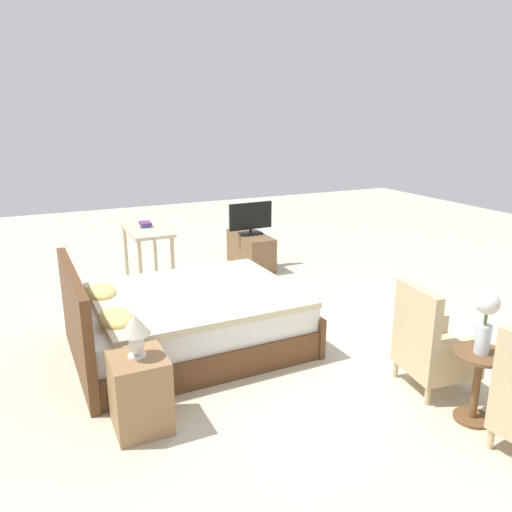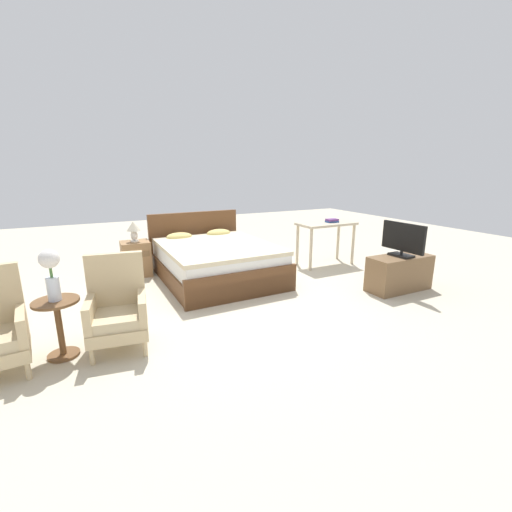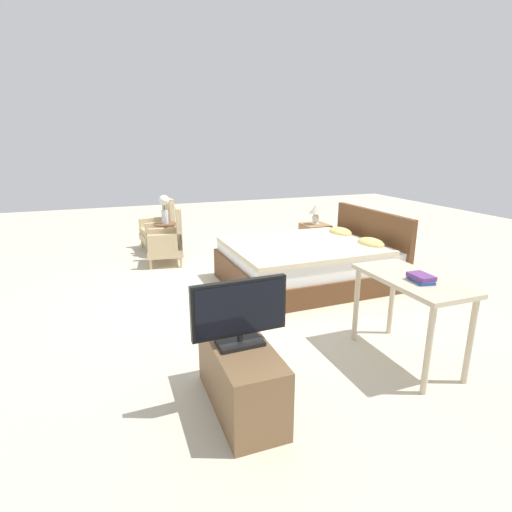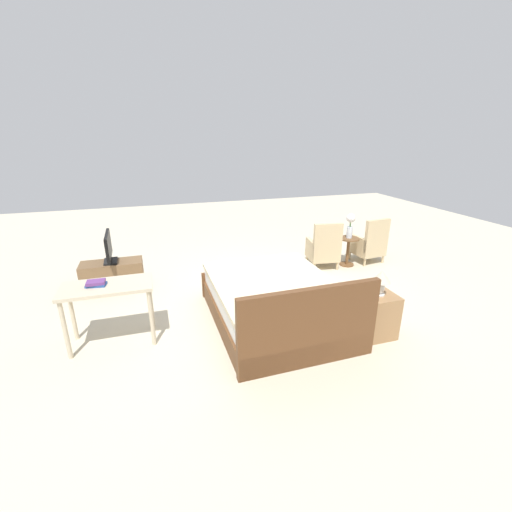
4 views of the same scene
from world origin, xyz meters
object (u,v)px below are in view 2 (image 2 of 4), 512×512
object	(u,v)px
tv_stand	(399,273)
book_stack	(332,221)
nightstand	(136,259)
side_table	(59,321)
tv_flatscreen	(403,239)
bed	(214,260)
armchair_by_window_right	(118,311)
flower_vase	(51,270)
vanity_desk	(326,229)
table_lamp	(133,229)

from	to	relation	value
tv_stand	book_stack	bearing A→B (deg)	90.11
nightstand	book_stack	size ratio (longest dim) A/B	2.39
side_table	tv_flatscreen	distance (m)	4.34
bed	armchair_by_window_right	xyz separation A→B (m)	(-1.60, -1.67, 0.08)
flower_vase	tv_stand	world-z (taller)	flower_vase
tv_stand	armchair_by_window_right	bearing A→B (deg)	178.86
side_table	tv_stand	bearing A→B (deg)	-1.45
bed	flower_vase	world-z (taller)	flower_vase
nightstand	tv_stand	world-z (taller)	nightstand
armchair_by_window_right	side_table	size ratio (longest dim) A/B	1.63
vanity_desk	book_stack	world-z (taller)	book_stack
vanity_desk	armchair_by_window_right	bearing A→B (deg)	-157.74
nightstand	table_lamp	xyz separation A→B (m)	(0.00, 0.00, 0.50)
side_table	table_lamp	xyz separation A→B (m)	(1.00, 2.32, 0.44)
armchair_by_window_right	tv_flatscreen	bearing A→B (deg)	-1.13
vanity_desk	side_table	bearing A→B (deg)	-160.62
side_table	flower_vase	size ratio (longest dim) A/B	1.18
bed	vanity_desk	size ratio (longest dim) A/B	2.11
table_lamp	tv_flatscreen	bearing A→B (deg)	-36.10
nightstand	tv_stand	bearing A→B (deg)	-36.11
flower_vase	nightstand	distance (m)	2.58
nightstand	side_table	bearing A→B (deg)	-113.29
tv_stand	vanity_desk	distance (m)	1.64
flower_vase	nightstand	xyz separation A→B (m)	(1.00, 2.31, -0.57)
armchair_by_window_right	flower_vase	bearing A→B (deg)	176.22
flower_vase	book_stack	world-z (taller)	flower_vase
book_stack	armchair_by_window_right	bearing A→B (deg)	-158.50
bed	side_table	distance (m)	2.67
armchair_by_window_right	tv_stand	distance (m)	3.81
armchair_by_window_right	flower_vase	xyz separation A→B (m)	(-0.51, 0.03, 0.48)
bed	tv_stand	world-z (taller)	bed
bed	tv_flatscreen	size ratio (longest dim) A/B	3.18
side_table	armchair_by_window_right	bearing A→B (deg)	-3.78
nightstand	book_stack	world-z (taller)	book_stack
tv_flatscreen	book_stack	distance (m)	1.58
table_lamp	tv_stand	size ratio (longest dim) A/B	0.34
table_lamp	tv_flatscreen	world-z (taller)	tv_flatscreen
tv_flatscreen	armchair_by_window_right	bearing A→B (deg)	178.87
nightstand	table_lamp	world-z (taller)	table_lamp
side_table	book_stack	distance (m)	4.58
side_table	vanity_desk	world-z (taller)	vanity_desk
bed	armchair_by_window_right	bearing A→B (deg)	-133.79
tv_flatscreen	nightstand	bearing A→B (deg)	143.91
nightstand	tv_flatscreen	distance (m)	4.14
table_lamp	vanity_desk	world-z (taller)	table_lamp
armchair_by_window_right	book_stack	world-z (taller)	armchair_by_window_right
armchair_by_window_right	book_stack	bearing A→B (deg)	21.50
nightstand	bed	bearing A→B (deg)	-31.48
side_table	tv_flatscreen	size ratio (longest dim) A/B	0.82
armchair_by_window_right	table_lamp	bearing A→B (deg)	78.31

